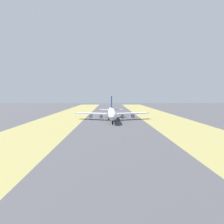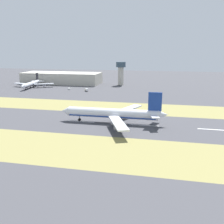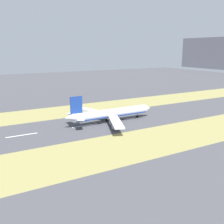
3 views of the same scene
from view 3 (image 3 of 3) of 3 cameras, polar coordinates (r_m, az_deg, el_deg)
ground_plane at (r=179.10m, az=-1.81°, el=-2.33°), size 800.00×800.00×0.00m
grass_median_west at (r=218.67m, az=-7.34°, el=0.50°), size 40.00×600.00×0.01m
grass_median_east at (r=142.78m, az=6.72°, el=-6.63°), size 40.00×600.00×0.01m
centreline_dash_near at (r=162.25m, az=-19.00°, el=-4.80°), size 1.20×18.00×0.01m
centreline_dash_mid at (r=173.26m, az=-5.93°, el=-2.95°), size 1.20×18.00×0.01m
centreline_dash_far at (r=192.12m, az=5.04°, el=-1.27°), size 1.20×18.00×0.01m
airplane_main_jet at (r=178.53m, az=-0.53°, el=-0.38°), size 64.14×67.03×20.20m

